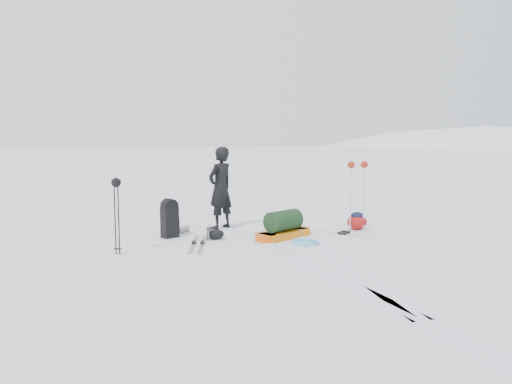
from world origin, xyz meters
TOP-DOWN VIEW (x-y plane):
  - ground at (0.00, 0.00)m, footprint 200.00×200.00m
  - ski_tracks at (0.61, 0.88)m, footprint 3.38×17.97m
  - skier at (-0.35, 1.42)m, footprint 0.81×0.74m
  - pulk_sled at (0.62, -0.02)m, footprint 1.52×1.05m
  - expedition_rucksack at (-1.57, 0.79)m, footprint 0.71×0.78m
  - ski_poles_black at (-2.70, -0.47)m, footprint 0.17×0.17m
  - ski_poles_silver at (2.44, 0.18)m, footprint 0.49×0.18m
  - touring_skis_grey at (-1.19, -0.09)m, footprint 0.70×1.65m
  - touring_skis_white at (1.97, -0.12)m, footprint 1.35×1.61m
  - rope_coil at (0.82, -0.67)m, footprint 0.68×0.68m
  - small_daypack at (2.53, 0.32)m, footprint 0.49×0.37m
  - thermos_pair at (-0.87, 0.27)m, footprint 0.18×0.25m
  - stuff_sack at (-0.74, 0.26)m, footprint 0.39×0.34m

SIDE VIEW (x-z plane):
  - ground at x=0.00m, z-range 0.00..0.00m
  - ski_tracks at x=0.61m, z-range 0.00..0.01m
  - touring_skis_grey at x=-1.19m, z-range -0.02..0.04m
  - touring_skis_white at x=1.97m, z-range -0.02..0.05m
  - rope_coil at x=0.82m, z-range 0.00..0.07m
  - stuff_sack at x=-0.74m, z-range 0.00..0.20m
  - thermos_pair at x=-0.87m, z-range -0.01..0.26m
  - small_daypack at x=2.53m, z-range -0.01..0.39m
  - pulk_sled at x=0.62m, z-range -0.07..0.50m
  - expedition_rucksack at x=-1.57m, z-range -0.03..0.78m
  - skier at x=-0.35m, z-range 0.00..1.86m
  - ski_poles_black at x=-2.70m, z-range 0.43..1.79m
  - ski_poles_silver at x=2.44m, z-range 0.52..2.07m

